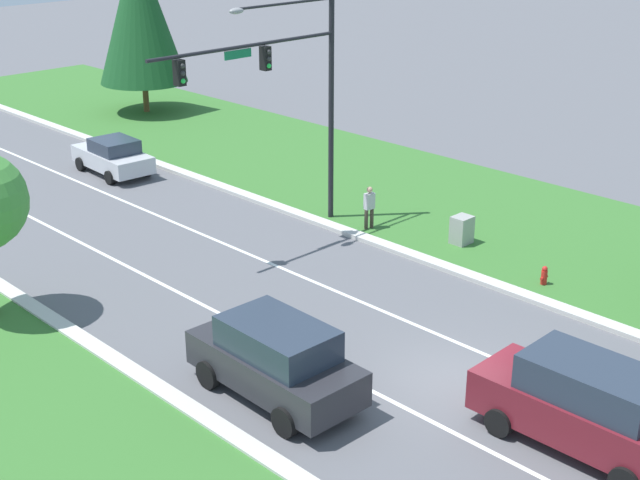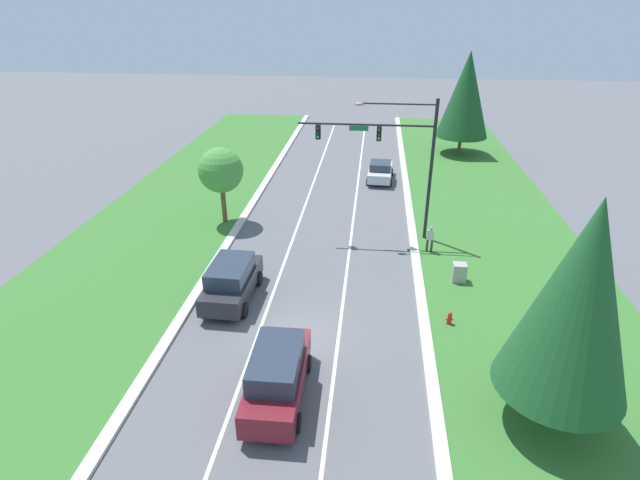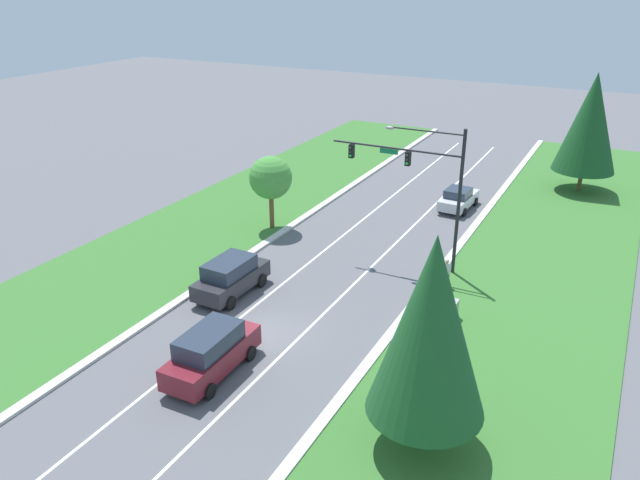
# 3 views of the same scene
# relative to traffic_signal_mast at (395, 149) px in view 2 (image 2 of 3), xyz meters

# --- Properties ---
(ground_plane) EXTENTS (160.00, 160.00, 0.00)m
(ground_plane) POSITION_rel_traffic_signal_mast_xyz_m (-4.17, -10.70, -5.67)
(ground_plane) COLOR #5B5B60
(curb_strip_right) EXTENTS (0.50, 90.00, 0.15)m
(curb_strip_right) POSITION_rel_traffic_signal_mast_xyz_m (1.48, -10.70, -5.60)
(curb_strip_right) COLOR beige
(curb_strip_right) RESTS_ON ground_plane
(curb_strip_left) EXTENTS (0.50, 90.00, 0.15)m
(curb_strip_left) POSITION_rel_traffic_signal_mast_xyz_m (-9.82, -10.70, -5.60)
(curb_strip_left) COLOR beige
(curb_strip_left) RESTS_ON ground_plane
(grass_verge_right) EXTENTS (10.00, 90.00, 0.08)m
(grass_verge_right) POSITION_rel_traffic_signal_mast_xyz_m (6.73, -10.70, -5.63)
(grass_verge_right) COLOR #38702D
(grass_verge_right) RESTS_ON ground_plane
(grass_verge_left) EXTENTS (10.00, 90.00, 0.08)m
(grass_verge_left) POSITION_rel_traffic_signal_mast_xyz_m (-15.07, -10.70, -5.63)
(grass_verge_left) COLOR #38702D
(grass_verge_left) RESTS_ON ground_plane
(lane_stripe_inner_left) EXTENTS (0.14, 81.00, 0.01)m
(lane_stripe_inner_left) POSITION_rel_traffic_signal_mast_xyz_m (-5.97, -10.70, -5.67)
(lane_stripe_inner_left) COLOR white
(lane_stripe_inner_left) RESTS_ON ground_plane
(lane_stripe_inner_right) EXTENTS (0.14, 81.00, 0.01)m
(lane_stripe_inner_right) POSITION_rel_traffic_signal_mast_xyz_m (-2.37, -10.70, -5.67)
(lane_stripe_inner_right) COLOR white
(lane_stripe_inner_right) RESTS_ON ground_plane
(traffic_signal_mast) EXTENTS (7.93, 0.41, 8.57)m
(traffic_signal_mast) POSITION_rel_traffic_signal_mast_xyz_m (0.00, 0.00, 0.00)
(traffic_signal_mast) COLOR black
(traffic_signal_mast) RESTS_ON ground_plane
(charcoal_suv) EXTENTS (2.25, 4.80, 2.06)m
(charcoal_suv) POSITION_rel_traffic_signal_mast_xyz_m (-7.86, -8.06, -4.61)
(charcoal_suv) COLOR #28282D
(charcoal_suv) RESTS_ON ground_plane
(silver_sedan) EXTENTS (2.20, 4.35, 1.60)m
(silver_sedan) POSITION_rel_traffic_signal_mast_xyz_m (-0.61, 10.77, -4.87)
(silver_sedan) COLOR silver
(silver_sedan) RESTS_ON ground_plane
(burgundy_suv) EXTENTS (2.16, 5.07, 2.16)m
(burgundy_suv) POSITION_rel_traffic_signal_mast_xyz_m (-4.35, -14.52, -4.58)
(burgundy_suv) COLOR maroon
(burgundy_suv) RESTS_ON ground_plane
(utility_cabinet) EXTENTS (0.70, 0.60, 1.08)m
(utility_cabinet) POSITION_rel_traffic_signal_mast_xyz_m (3.56, -5.15, -5.13)
(utility_cabinet) COLOR #9E9E99
(utility_cabinet) RESTS_ON ground_plane
(pedestrian) EXTENTS (0.41, 0.28, 1.69)m
(pedestrian) POSITION_rel_traffic_signal_mast_xyz_m (2.31, -1.86, -4.74)
(pedestrian) COLOR #42382D
(pedestrian) RESTS_ON ground_plane
(fire_hydrant) EXTENTS (0.34, 0.20, 0.70)m
(fire_hydrant) POSITION_rel_traffic_signal_mast_xyz_m (2.60, -9.13, -5.33)
(fire_hydrant) COLOR red
(fire_hydrant) RESTS_ON ground_plane
(conifer_near_right_tree) EXTENTS (4.28, 4.28, 8.58)m
(conifer_near_right_tree) POSITION_rel_traffic_signal_mast_xyz_m (5.32, -14.71, -0.53)
(conifer_near_right_tree) COLOR brown
(conifer_near_right_tree) RESTS_ON ground_plane
(oak_near_left_tree) EXTENTS (2.89, 2.89, 5.08)m
(oak_near_left_tree) POSITION_rel_traffic_signal_mast_xyz_m (-10.89, 1.11, -2.07)
(oak_near_left_tree) COLOR brown
(oak_near_left_tree) RESTS_ON ground_plane
(conifer_far_right_tree) EXTENTS (4.78, 4.78, 9.40)m
(conifer_far_right_tree) POSITION_rel_traffic_signal_mast_xyz_m (6.90, 19.27, -0.10)
(conifer_far_right_tree) COLOR brown
(conifer_far_right_tree) RESTS_ON ground_plane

